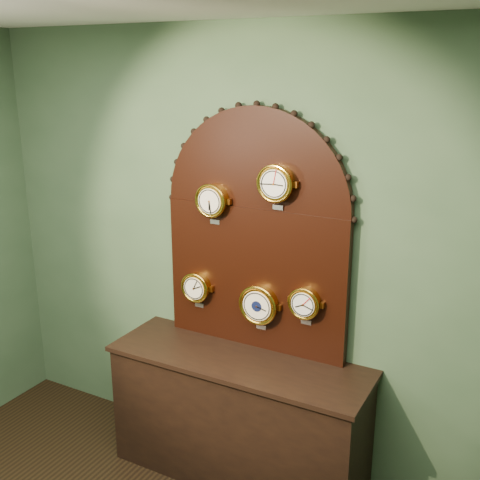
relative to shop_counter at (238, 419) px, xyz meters
The scene contains 8 objects.
wall_back 1.04m from the shop_counter, 90.00° to the left, with size 4.00×4.00×0.00m, color #415C3F.
shop_counter is the anchor object (origin of this frame).
display_board 1.25m from the shop_counter, 90.00° to the left, with size 1.26×0.06×1.53m.
roman_clock 1.39m from the shop_counter, 150.00° to the left, with size 0.21×0.08×0.26m.
arabic_clock 1.52m from the shop_counter, 43.81° to the left, with size 0.22×0.08×0.27m.
hygrometer 0.88m from the shop_counter, 158.61° to the left, with size 0.20×0.08×0.25m.
barometer 0.76m from the shop_counter, 68.42° to the left, with size 0.26×0.08×0.31m.
tide_clock 0.90m from the shop_counter, 23.19° to the left, with size 0.20×0.08×0.25m.
Camera 1 is at (1.54, -0.60, 2.55)m, focal length 43.90 mm.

